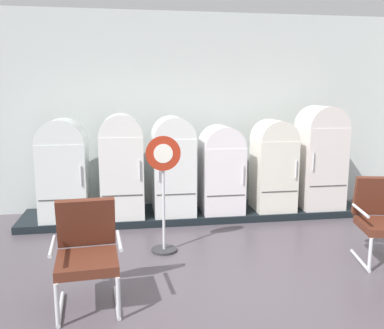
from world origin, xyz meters
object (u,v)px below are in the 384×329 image
object	(u,v)px
refrigerator_5	(320,154)
refrigerator_2	(173,162)
refrigerator_3	(221,167)
sign_stand	(164,199)
refrigerator_0	(63,167)
armchair_right	(382,216)
refrigerator_1	(122,163)
armchair_left	(87,249)
refrigerator_4	(273,163)

from	to	relation	value
refrigerator_5	refrigerator_2	bearing A→B (deg)	179.28
refrigerator_3	refrigerator_5	xyz separation A→B (m)	(1.63, -0.01, 0.16)
refrigerator_2	sign_stand	distance (m)	1.35
refrigerator_0	sign_stand	size ratio (longest dim) A/B	1.02
refrigerator_0	refrigerator_5	size ratio (longest dim) A/B	0.90
refrigerator_0	armchair_right	xyz separation A→B (m)	(3.88, -1.92, -0.35)
refrigerator_0	refrigerator_1	xyz separation A→B (m)	(0.85, 0.01, 0.04)
refrigerator_5	sign_stand	distance (m)	2.96
sign_stand	armchair_right	bearing A→B (deg)	-14.32
armchair_right	refrigerator_1	bearing A→B (deg)	147.58
refrigerator_0	refrigerator_1	world-z (taller)	refrigerator_1
refrigerator_5	armchair_left	bearing A→B (deg)	-145.05
refrigerator_3	armchair_left	xyz separation A→B (m)	(-1.84, -2.44, -0.28)
refrigerator_2	refrigerator_3	distance (m)	0.76
refrigerator_3	refrigerator_1	bearing A→B (deg)	-179.62
refrigerator_5	sign_stand	bearing A→B (deg)	-154.26
armchair_right	refrigerator_0	bearing A→B (deg)	153.67
armchair_left	refrigerator_1	bearing A→B (deg)	82.74
armchair_left	refrigerator_3	bearing A→B (deg)	52.95
armchair_left	sign_stand	bearing A→B (deg)	54.44
refrigerator_2	armchair_left	bearing A→B (deg)	-113.92
refrigerator_1	refrigerator_5	world-z (taller)	refrigerator_5
refrigerator_2	sign_stand	world-z (taller)	refrigerator_2
armchair_right	armchair_left	bearing A→B (deg)	-171.38
refrigerator_1	refrigerator_2	world-z (taller)	refrigerator_1
armchair_right	refrigerator_2	bearing A→B (deg)	139.05
refrigerator_2	armchair_left	world-z (taller)	refrigerator_2
armchair_right	refrigerator_5	bearing A→B (deg)	86.00
refrigerator_1	refrigerator_2	distance (m)	0.78
refrigerator_3	sign_stand	xyz separation A→B (m)	(-1.02, -1.29, -0.13)
refrigerator_5	armchair_right	size ratio (longest dim) A/B	1.68
armchair_left	sign_stand	world-z (taller)	sign_stand
refrigerator_4	armchair_left	bearing A→B (deg)	-138.05
refrigerator_3	sign_stand	bearing A→B (deg)	-128.32
refrigerator_2	sign_stand	bearing A→B (deg)	-101.61
sign_stand	refrigerator_1	bearing A→B (deg)	111.77
refrigerator_0	armchair_right	distance (m)	4.34
refrigerator_0	refrigerator_2	size ratio (longest dim) A/B	0.99
refrigerator_0	armchair_left	size ratio (longest dim) A/B	1.51
refrigerator_4	sign_stand	bearing A→B (deg)	-145.84
armchair_right	refrigerator_4	bearing A→B (deg)	108.98
refrigerator_3	refrigerator_4	distance (m)	0.84
refrigerator_3	refrigerator_4	bearing A→B (deg)	-1.95
refrigerator_4	armchair_right	world-z (taller)	refrigerator_4
refrigerator_2	armchair_left	size ratio (longest dim) A/B	1.53
refrigerator_0	sign_stand	bearing A→B (deg)	-43.20
refrigerator_1	sign_stand	xyz separation A→B (m)	(0.51, -1.28, -0.24)
armchair_left	armchair_right	xyz separation A→B (m)	(3.34, 0.51, 0.00)
refrigerator_3	armchair_right	size ratio (longest dim) A/B	1.38
refrigerator_2	armchair_right	world-z (taller)	refrigerator_2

